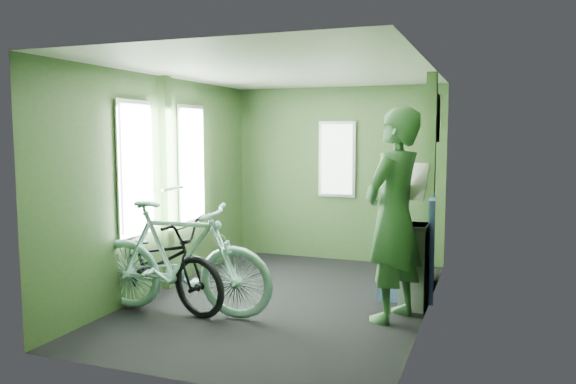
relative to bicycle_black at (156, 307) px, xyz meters
name	(u,v)px	position (x,y,z in m)	size (l,w,h in m)	color
room	(282,159)	(1.06, 0.70, 1.44)	(4.00, 4.02, 2.31)	black
bicycle_black	(156,307)	(0.00, 0.00, 0.00)	(0.61, 1.74, 0.91)	black
bicycle_mint	(180,315)	(0.35, -0.13, 0.00)	(0.51, 1.82, 1.09)	#91CCC3
passenger	(394,215)	(2.22, 0.45, 0.96)	(0.69, 0.82, 1.92)	#325D34
waste_box	(414,266)	(2.35, 0.87, 0.41)	(0.24, 0.34, 0.82)	slate
bench_seat	(410,262)	(2.24, 1.47, 0.31)	(0.64, 1.04, 1.05)	navy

